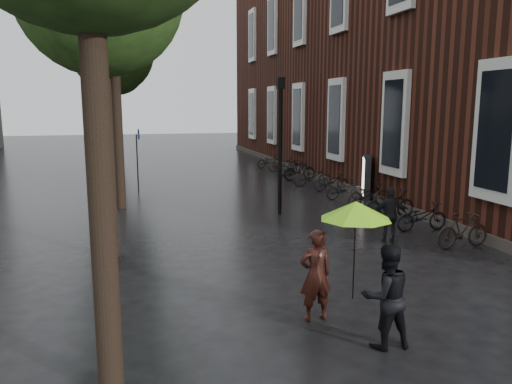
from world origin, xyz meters
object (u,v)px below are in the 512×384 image
object	(u,v)px
ad_lightbox	(366,177)
lamp_post	(280,133)
person_burgundy	(316,275)
pedestrian_walking	(390,215)
parked_bicycles	(330,182)
person_black	(386,296)

from	to	relation	value
ad_lightbox	lamp_post	world-z (taller)	lamp_post
person_burgundy	ad_lightbox	bearing A→B (deg)	-124.15
person_burgundy	pedestrian_walking	distance (m)	5.48
parked_bicycles	lamp_post	world-z (taller)	lamp_post
parked_bicycles	ad_lightbox	world-z (taller)	ad_lightbox
pedestrian_walking	person_black	bearing A→B (deg)	81.27
pedestrian_walking	ad_lightbox	size ratio (longest dim) A/B	0.87
person_burgundy	lamp_post	size ratio (longest dim) A/B	0.35
person_black	lamp_post	bearing A→B (deg)	-96.42
parked_bicycles	lamp_post	distance (m)	5.36
person_burgundy	ad_lightbox	world-z (taller)	ad_lightbox
person_burgundy	parked_bicycles	bearing A→B (deg)	-117.15
ad_lightbox	lamp_post	size ratio (longest dim) A/B	0.38
person_black	ad_lightbox	xyz separation A→B (m)	(5.31, 11.04, 0.07)
person_black	pedestrian_walking	bearing A→B (deg)	-118.95
person_black	parked_bicycles	distance (m)	13.70
person_burgundy	parked_bicycles	distance (m)	12.87
person_burgundy	person_black	size ratio (longest dim) A/B	0.99
ad_lightbox	parked_bicycles	bearing A→B (deg)	134.38
person_burgundy	lamp_post	bearing A→B (deg)	-106.26
person_burgundy	pedestrian_walking	world-z (taller)	person_burgundy
person_burgundy	lamp_post	distance (m)	8.66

